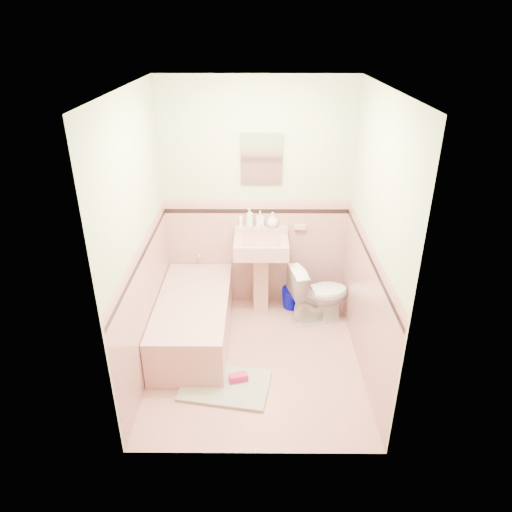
{
  "coord_description": "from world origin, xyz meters",
  "views": [
    {
      "loc": [
        0.03,
        -3.6,
        2.93
      ],
      "look_at": [
        0.0,
        0.25,
        1.0
      ],
      "focal_mm": 32.76,
      "sensor_mm": 36.0,
      "label": 1
    }
  ],
  "objects_px": {
    "soap_bottle_right": "(273,220)",
    "medicine_cabinet": "(261,158)",
    "toilet": "(319,293)",
    "bathtub": "(194,321)",
    "shoe": "(239,377)",
    "soap_bottle_mid": "(260,219)",
    "soap_bottle_left": "(250,217)",
    "bucket": "(292,298)",
    "sink": "(261,276)"
  },
  "relations": [
    {
      "from": "bathtub",
      "to": "soap_bottle_mid",
      "type": "bearing_deg",
      "value": 46.76
    },
    {
      "from": "soap_bottle_left",
      "to": "toilet",
      "type": "relative_size",
      "value": 0.33
    },
    {
      "from": "soap_bottle_left",
      "to": "bathtub",
      "type": "bearing_deg",
      "value": -128.09
    },
    {
      "from": "bathtub",
      "to": "shoe",
      "type": "distance_m",
      "value": 0.83
    },
    {
      "from": "soap_bottle_right",
      "to": "toilet",
      "type": "bearing_deg",
      "value": -33.99
    },
    {
      "from": "sink",
      "to": "shoe",
      "type": "xyz_separation_m",
      "value": [
        -0.2,
        -1.19,
        -0.38
      ]
    },
    {
      "from": "sink",
      "to": "soap_bottle_left",
      "type": "distance_m",
      "value": 0.65
    },
    {
      "from": "soap_bottle_mid",
      "to": "soap_bottle_right",
      "type": "bearing_deg",
      "value": 0.0
    },
    {
      "from": "bucket",
      "to": "medicine_cabinet",
      "type": "bearing_deg",
      "value": 160.37
    },
    {
      "from": "sink",
      "to": "soap_bottle_left",
      "type": "relative_size",
      "value": 4.18
    },
    {
      "from": "bathtub",
      "to": "soap_bottle_left",
      "type": "height_order",
      "value": "soap_bottle_left"
    },
    {
      "from": "bathtub",
      "to": "soap_bottle_mid",
      "type": "xyz_separation_m",
      "value": [
        0.67,
        0.71,
        0.82
      ]
    },
    {
      "from": "soap_bottle_left",
      "to": "bucket",
      "type": "distance_m",
      "value": 1.07
    },
    {
      "from": "medicine_cabinet",
      "to": "toilet",
      "type": "height_order",
      "value": "medicine_cabinet"
    },
    {
      "from": "toilet",
      "to": "bucket",
      "type": "bearing_deg",
      "value": 34.54
    },
    {
      "from": "medicine_cabinet",
      "to": "toilet",
      "type": "distance_m",
      "value": 1.55
    },
    {
      "from": "bathtub",
      "to": "soap_bottle_left",
      "type": "bearing_deg",
      "value": 51.91
    },
    {
      "from": "sink",
      "to": "bucket",
      "type": "distance_m",
      "value": 0.49
    },
    {
      "from": "medicine_cabinet",
      "to": "bucket",
      "type": "xyz_separation_m",
      "value": [
        0.35,
        -0.13,
        -1.59
      ]
    },
    {
      "from": "toilet",
      "to": "bucket",
      "type": "xyz_separation_m",
      "value": [
        -0.27,
        0.24,
        -0.21
      ]
    },
    {
      "from": "soap_bottle_right",
      "to": "medicine_cabinet",
      "type": "bearing_deg",
      "value": 166.16
    },
    {
      "from": "toilet",
      "to": "shoe",
      "type": "distance_m",
      "value": 1.35
    },
    {
      "from": "soap_bottle_left",
      "to": "bucket",
      "type": "bearing_deg",
      "value": -11.34
    },
    {
      "from": "toilet",
      "to": "bucket",
      "type": "relative_size",
      "value": 2.84
    },
    {
      "from": "medicine_cabinet",
      "to": "soap_bottle_mid",
      "type": "bearing_deg",
      "value": -112.42
    },
    {
      "from": "soap_bottle_left",
      "to": "sink",
      "type": "bearing_deg",
      "value": -55.55
    },
    {
      "from": "medicine_cabinet",
      "to": "soap_bottle_mid",
      "type": "height_order",
      "value": "medicine_cabinet"
    },
    {
      "from": "medicine_cabinet",
      "to": "soap_bottle_mid",
      "type": "distance_m",
      "value": 0.65
    },
    {
      "from": "shoe",
      "to": "bucket",
      "type": "bearing_deg",
      "value": 51.65
    },
    {
      "from": "bathtub",
      "to": "medicine_cabinet",
      "type": "relative_size",
      "value": 3.0
    },
    {
      "from": "soap_bottle_right",
      "to": "bucket",
      "type": "xyz_separation_m",
      "value": [
        0.23,
        -0.1,
        -0.93
      ]
    },
    {
      "from": "soap_bottle_left",
      "to": "soap_bottle_right",
      "type": "relative_size",
      "value": 1.3
    },
    {
      "from": "sink",
      "to": "toilet",
      "type": "xyz_separation_m",
      "value": [
        0.62,
        -0.16,
        -0.12
      ]
    },
    {
      "from": "soap_bottle_left",
      "to": "shoe",
      "type": "distance_m",
      "value": 1.7
    },
    {
      "from": "sink",
      "to": "soap_bottle_left",
      "type": "bearing_deg",
      "value": 124.45
    },
    {
      "from": "soap_bottle_left",
      "to": "soap_bottle_right",
      "type": "height_order",
      "value": "soap_bottle_left"
    },
    {
      "from": "sink",
      "to": "shoe",
      "type": "distance_m",
      "value": 1.27
    },
    {
      "from": "soap_bottle_mid",
      "to": "bucket",
      "type": "bearing_deg",
      "value": -14.67
    },
    {
      "from": "soap_bottle_right",
      "to": "bucket",
      "type": "relative_size",
      "value": 0.72
    },
    {
      "from": "medicine_cabinet",
      "to": "soap_bottle_left",
      "type": "xyz_separation_m",
      "value": [
        -0.12,
        -0.03,
        -0.63
      ]
    },
    {
      "from": "bathtub",
      "to": "shoe",
      "type": "height_order",
      "value": "bathtub"
    },
    {
      "from": "bucket",
      "to": "shoe",
      "type": "relative_size",
      "value": 1.39
    },
    {
      "from": "soap_bottle_right",
      "to": "toilet",
      "type": "distance_m",
      "value": 0.93
    },
    {
      "from": "bathtub",
      "to": "soap_bottle_right",
      "type": "distance_m",
      "value": 1.35
    },
    {
      "from": "sink",
      "to": "shoe",
      "type": "relative_size",
      "value": 5.47
    },
    {
      "from": "sink",
      "to": "medicine_cabinet",
      "type": "bearing_deg",
      "value": 90.0
    },
    {
      "from": "medicine_cabinet",
      "to": "toilet",
      "type": "bearing_deg",
      "value": -30.55
    },
    {
      "from": "bathtub",
      "to": "medicine_cabinet",
      "type": "height_order",
      "value": "medicine_cabinet"
    },
    {
      "from": "medicine_cabinet",
      "to": "shoe",
      "type": "bearing_deg",
      "value": -98.26
    },
    {
      "from": "bathtub",
      "to": "bucket",
      "type": "height_order",
      "value": "bathtub"
    }
  ]
}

